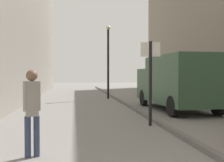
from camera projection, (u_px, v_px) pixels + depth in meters
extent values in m
plane|color=gray|center=(96.00, 106.00, 13.64)|extent=(80.00, 80.00, 0.00)
cube|color=#615F5B|center=(127.00, 104.00, 13.85)|extent=(0.16, 40.00, 0.12)
cylinder|color=#2D3851|center=(28.00, 137.00, 5.17)|extent=(0.12, 0.12, 0.78)
cylinder|color=#2D3851|center=(37.00, 136.00, 5.25)|extent=(0.12, 0.12, 0.78)
cube|color=gray|center=(32.00, 99.00, 5.20)|extent=(0.26, 0.24, 0.67)
cylinder|color=gray|center=(25.00, 96.00, 5.14)|extent=(0.09, 0.09, 0.57)
cylinder|color=gray|center=(38.00, 96.00, 5.25)|extent=(0.09, 0.09, 0.57)
sphere|color=brown|center=(32.00, 75.00, 5.18)|extent=(0.22, 0.22, 0.22)
cube|color=#335138|center=(182.00, 80.00, 11.50)|extent=(2.16, 3.96, 2.04)
cube|color=#335138|center=(160.00, 84.00, 14.16)|extent=(2.07, 1.58, 1.53)
cube|color=black|center=(156.00, 77.00, 14.67)|extent=(1.70, 0.10, 0.67)
cylinder|color=black|center=(144.00, 98.00, 13.87)|extent=(0.25, 0.81, 0.80)
cylinder|color=black|center=(177.00, 97.00, 14.18)|extent=(0.25, 0.81, 0.80)
cylinder|color=black|center=(173.00, 106.00, 10.14)|extent=(0.25, 0.81, 0.80)
cylinder|color=black|center=(218.00, 105.00, 10.45)|extent=(0.25, 0.81, 0.80)
cylinder|color=black|center=(150.00, 84.00, 8.41)|extent=(0.10, 0.10, 2.60)
cube|color=white|center=(150.00, 49.00, 8.39)|extent=(0.59, 0.16, 0.44)
cylinder|color=black|center=(108.00, 64.00, 17.83)|extent=(0.14, 0.14, 4.50)
sphere|color=beige|center=(108.00, 28.00, 17.78)|extent=(0.28, 0.28, 0.28)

